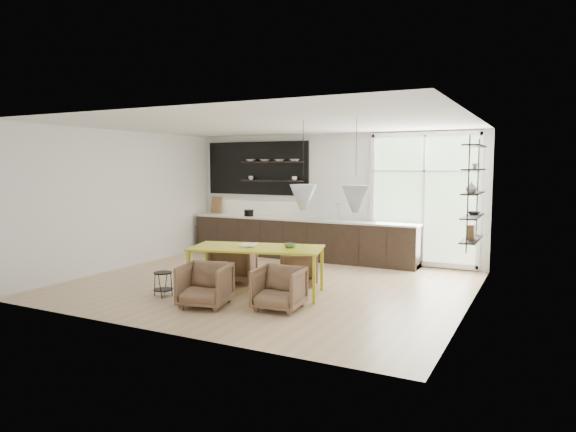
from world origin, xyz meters
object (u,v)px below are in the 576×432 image
at_px(armchair_back_left, 234,262).
at_px(armchair_front_right, 279,288).
at_px(dining_table, 257,250).
at_px(wire_stool, 163,281).
at_px(armchair_back_right, 298,268).
at_px(armchair_front_left, 205,285).

relative_size(armchair_back_left, armchair_front_right, 1.13).
distance_m(dining_table, wire_stool, 1.63).
xyz_separation_m(dining_table, armchair_back_right, (0.31, 0.96, -0.45)).
height_order(armchair_back_left, armchair_back_right, armchair_back_left).
relative_size(armchair_front_left, armchair_front_right, 1.04).
bearing_deg(armchair_front_right, armchair_back_left, 136.26).
xyz_separation_m(armchair_back_left, armchair_front_right, (1.63, -1.27, -0.04)).
distance_m(dining_table, armchair_back_left, 1.09).
relative_size(dining_table, armchair_back_left, 2.98).
bearing_deg(armchair_front_right, dining_table, 133.22).
height_order(armchair_back_right, wire_stool, armchair_back_right).
bearing_deg(wire_stool, armchair_front_right, 5.11).
bearing_deg(wire_stool, armchair_back_left, 72.70).
bearing_deg(armchair_front_right, wire_stool, 179.18).
relative_size(dining_table, armchair_front_left, 3.23).
xyz_separation_m(armchair_back_left, armchair_front_left, (0.53, -1.63, -0.03)).
bearing_deg(armchair_front_left, wire_stool, 155.64).
xyz_separation_m(dining_table, armchair_back_left, (-0.84, 0.58, -0.38)).
relative_size(armchair_front_left, wire_stool, 1.80).
xyz_separation_m(dining_table, wire_stool, (-1.30, -0.87, -0.48)).
relative_size(dining_table, armchair_back_right, 3.59).
distance_m(armchair_front_left, wire_stool, 1.01).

